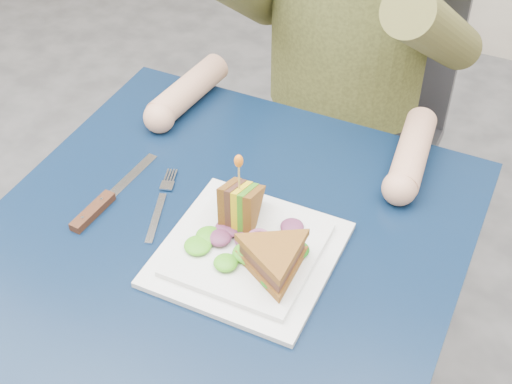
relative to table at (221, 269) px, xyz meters
The scene contains 11 objects.
table is the anchor object (origin of this frame).
chair 0.70m from the table, 90.00° to the left, with size 0.42×0.40×0.93m.
plate 0.11m from the table, 17.94° to the right, with size 0.26×0.26×0.02m.
sandwich_flat 0.17m from the table, 21.14° to the right, with size 0.18×0.18×0.05m.
sandwich_upright 0.14m from the table, 47.39° to the left, with size 0.08×0.12×0.12m.
fork 0.15m from the table, behind, with size 0.07×0.18×0.01m.
knife 0.23m from the table, behind, with size 0.03×0.22×0.02m.
toothpick 0.20m from the table, 47.39° to the left, with size 0.00×0.00×0.06m, color tan.
toothpick_frill 0.23m from the table, 47.39° to the left, with size 0.01×0.01×0.02m, color orange.
lettuce_spill 0.13m from the table, ahead, with size 0.15×0.13×0.02m, color #337A14, non-canonical shape.
onion_ring 0.14m from the table, 10.85° to the right, with size 0.04×0.04×0.01m, color #9E4C7A.
Camera 1 is at (0.39, -0.69, 1.55)m, focal length 50.00 mm.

